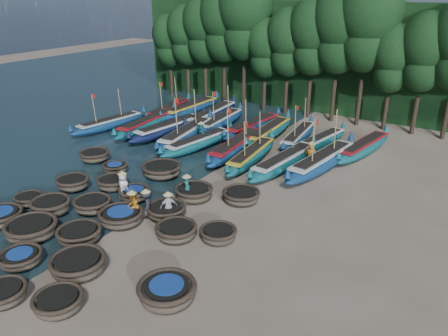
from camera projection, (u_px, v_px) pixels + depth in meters
The scene contains 62 objects.
ground at pixel (169, 198), 25.15m from camera, with size 120.00×120.00×0.00m, color gray.
foliage_wall at pixel (324, 57), 41.44m from camera, with size 40.00×3.00×10.00m, color black.
coracle_2 at pixel (21, 258), 18.96m from camera, with size 2.19×2.19×0.64m.
coracle_3 at pixel (3, 294), 16.76m from camera, with size 2.22×2.22×0.65m.
coracle_4 at pixel (58, 302), 16.31m from camera, with size 1.93×1.93×0.66m.
coracle_5 at pixel (1, 216), 22.22m from camera, with size 2.45×2.45×0.76m.
coracle_6 at pixel (31, 229), 20.99m from camera, with size 2.59×2.59×0.85m.
coracle_7 at pixel (79, 234), 20.69m from camera, with size 2.35×2.35×0.73m.
coracle_8 at pixel (78, 264), 18.38m from camera, with size 2.84×2.84×0.81m.
coracle_9 at pixel (167, 292), 16.69m from camera, with size 2.32×2.32×0.85m.
coracle_10 at pixel (29, 199), 24.18m from camera, with size 1.59×1.59×0.63m.
coracle_11 at pixel (51, 206), 23.20m from camera, with size 2.14×2.14×0.84m.
coracle_12 at pixel (92, 204), 23.47m from camera, with size 2.38×2.38×0.75m.
coracle_13 at pixel (121, 216), 22.23m from camera, with size 2.63×2.63×0.76m.
coracle_14 at pixel (176, 231), 20.95m from camera, with size 2.43×2.43×0.74m.
coracle_15 at pixel (73, 183), 26.00m from camera, with size 2.03×2.03×0.77m.
coracle_16 at pixel (113, 183), 26.05m from camera, with size 2.12×2.12×0.74m.
coracle_17 at pixel (135, 193), 24.70m from camera, with size 1.95×1.95×0.73m.
coracle_18 at pixel (166, 211), 22.85m from camera, with size 2.38×2.38×0.72m.
coracle_19 at pixel (218, 234), 20.81m from camera, with size 2.15×2.15×0.65m.
coracle_20 at pixel (95, 155), 30.24m from camera, with size 2.47×2.47×0.74m.
coracle_21 at pixel (115, 168), 28.37m from camera, with size 1.85×1.85×0.64m.
coracle_22 at pixel (162, 170), 27.76m from camera, with size 3.14×3.14×0.84m.
coracle_23 at pixel (194, 192), 24.75m from camera, with size 2.70×2.70×0.80m.
coracle_24 at pixel (241, 196), 24.48m from camera, with size 2.35×2.35×0.72m.
long_boat_0 at pixel (110, 123), 36.91m from camera, with size 2.29×7.80×3.34m.
long_boat_1 at pixel (147, 124), 36.62m from camera, with size 2.51×8.87×1.57m.
long_boat_2 at pixel (170, 128), 35.44m from camera, with size 2.53×8.73×1.55m.
long_boat_3 at pixel (187, 134), 33.98m from camera, with size 2.99×9.02×3.88m.
long_boat_4 at pixel (198, 143), 32.41m from camera, with size 2.45×7.78×1.38m.
long_boat_5 at pixel (237, 146), 31.51m from camera, with size 2.34×8.81×3.76m.
long_boat_6 at pixel (251, 155), 29.94m from camera, with size 2.22×7.92×3.38m.
long_boat_7 at pixel (285, 161), 28.84m from camera, with size 2.28×8.40×1.48m.
long_boat_8 at pixel (322, 161), 28.72m from camera, with size 2.64×9.10×3.89m.
long_boat_9 at pixel (169, 110), 40.71m from camera, with size 2.73×8.09×3.48m.
long_boat_10 at pixel (191, 109), 41.01m from camera, with size 1.74×9.01×1.59m.
long_boat_11 at pixel (212, 115), 39.11m from camera, with size 2.37×9.18×1.62m.
long_boat_12 at pixel (221, 121), 37.40m from camera, with size 2.18×8.12×3.46m.
long_boat_13 at pixel (253, 126), 36.08m from camera, with size 2.18×8.24×1.46m.
long_boat_14 at pixel (269, 132), 34.57m from camera, with size 1.94×8.46×1.49m.
long_boat_15 at pixel (298, 136), 33.73m from camera, with size 2.32×7.81×3.34m.
long_boat_16 at pixel (319, 142), 32.59m from camera, with size 2.53×7.60×1.35m.
long_boat_17 at pixel (364, 147), 31.43m from camera, with size 2.60×8.04×1.43m.
fisherman_0 at pixel (123, 186), 24.51m from camera, with size 0.89×0.64×1.91m.
fisherman_1 at pixel (187, 187), 24.39m from camera, with size 0.69×0.64×1.79m.
fisherman_2 at pixel (133, 205), 22.46m from camera, with size 0.93×0.99×1.81m.
fisherman_3 at pixel (147, 204), 22.65m from camera, with size 1.04×1.18×1.79m.
fisherman_4 at pixel (169, 205), 22.56m from camera, with size 0.82×0.91×1.69m.
fisherman_5 at pixel (201, 133), 33.38m from camera, with size 1.53×1.39×1.89m.
fisherman_6 at pixel (311, 154), 29.19m from camera, with size 0.88×0.63×1.89m.
tree_0 at pixel (170, 40), 46.34m from camera, with size 3.68×3.68×8.68m.
tree_1 at pixel (187, 34), 44.93m from camera, with size 4.09×4.09×9.65m.
tree_2 at pixel (205, 29), 43.52m from camera, with size 4.51×4.51×10.63m.
tree_3 at pixel (224, 23), 42.12m from camera, with size 4.92×4.92×11.60m.
tree_4 at pixel (245, 16), 40.71m from camera, with size 5.34×5.34×12.58m.
tree_5 at pixel (266, 48), 40.60m from camera, with size 3.68×3.68×8.68m.
tree_6 at pixel (289, 42), 39.19m from camera, with size 4.09×4.09×9.65m.
tree_7 at pixel (313, 35), 37.78m from camera, with size 4.51×4.51×10.63m.
tree_8 at pixel (340, 28), 36.37m from camera, with size 4.92×4.92×11.60m.
tree_9 at pixel (369, 21), 34.96m from camera, with size 5.34×5.34×12.58m.
tree_10 at pixel (393, 58), 34.86m from camera, with size 3.68×3.68×8.68m.
tree_11 at pixel (426, 51), 33.45m from camera, with size 4.09×4.09×9.65m.
Camera 1 is at (14.86, -17.23, 11.31)m, focal length 35.00 mm.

